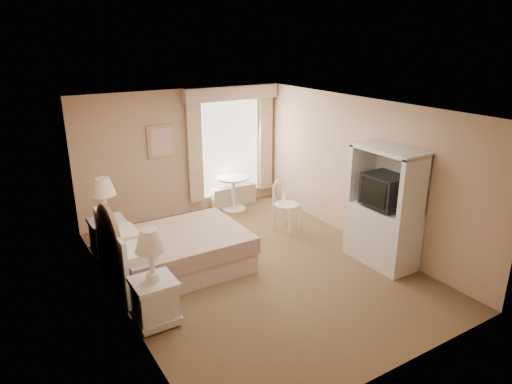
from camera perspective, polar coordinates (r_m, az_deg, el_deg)
room at (r=6.76m, az=0.02°, el=-0.04°), size 4.21×5.51×2.51m
window at (r=9.45m, az=-3.02°, el=6.08°), size 2.05×0.22×2.51m
framed_art at (r=8.86m, az=-11.81°, el=6.21°), size 0.52×0.04×0.62m
bed at (r=7.14m, az=-10.28°, el=-7.28°), size 2.06×1.54×1.36m
nightstand_near at (r=5.91m, az=-12.64°, el=-11.81°), size 0.52×0.52×1.27m
nightstand_far at (r=7.80m, az=-18.08°, el=-4.24°), size 0.55×0.55×1.32m
round_table at (r=9.42m, az=-2.84°, el=0.54°), size 0.67×0.67×0.71m
cafe_chair at (r=8.45m, az=3.47°, el=-1.08°), size 0.61×0.61×0.96m
armoire at (r=7.40m, az=15.66°, el=-2.92°), size 0.56×1.13×1.88m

